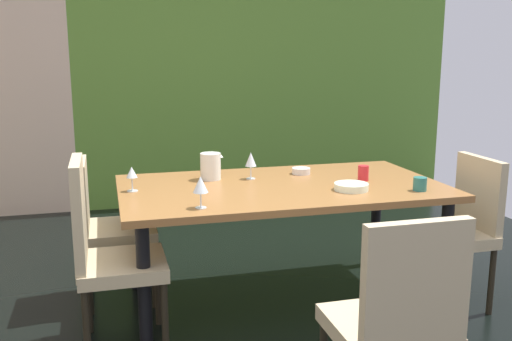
{
  "coord_description": "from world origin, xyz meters",
  "views": [
    {
      "loc": [
        -0.73,
        -2.64,
        1.53
      ],
      "look_at": [
        0.11,
        0.52,
        0.85
      ],
      "focal_mm": 40.0,
      "sensor_mm": 36.0,
      "label": 1
    }
  ],
  "objects_px": {
    "wine_glass_north": "(251,160)",
    "chair_head_near": "(397,318)",
    "wine_glass_front": "(200,185)",
    "wine_glass_near_shelf": "(132,173)",
    "dining_table": "(282,197)",
    "serving_bowl_near_window": "(301,171)",
    "chair_left_near": "(105,248)",
    "chair_right_near": "(459,223)",
    "serving_bowl_east": "(351,187)",
    "chair_left_far": "(106,222)",
    "pitcher_corner": "(211,166)",
    "cup_left": "(420,184)",
    "cup_center": "(363,173)"
  },
  "relations": [
    {
      "from": "dining_table",
      "to": "cup_center",
      "type": "relative_size",
      "value": 20.28
    },
    {
      "from": "wine_glass_north",
      "to": "pitcher_corner",
      "type": "height_order",
      "value": "wine_glass_north"
    },
    {
      "from": "chair_left_near",
      "to": "serving_bowl_near_window",
      "type": "relative_size",
      "value": 8.43
    },
    {
      "from": "chair_head_near",
      "to": "wine_glass_front",
      "type": "bearing_deg",
      "value": 121.64
    },
    {
      "from": "wine_glass_front",
      "to": "cup_center",
      "type": "distance_m",
      "value": 1.14
    },
    {
      "from": "wine_glass_front",
      "to": "pitcher_corner",
      "type": "xyz_separation_m",
      "value": [
        0.17,
        0.65,
        -0.04
      ]
    },
    {
      "from": "wine_glass_front",
      "to": "serving_bowl_near_window",
      "type": "bearing_deg",
      "value": 40.28
    },
    {
      "from": "wine_glass_front",
      "to": "chair_left_far",
      "type": "bearing_deg",
      "value": 124.46
    },
    {
      "from": "chair_left_near",
      "to": "wine_glass_near_shelf",
      "type": "xyz_separation_m",
      "value": [
        0.17,
        0.37,
        0.31
      ]
    },
    {
      "from": "wine_glass_near_shelf",
      "to": "chair_left_far",
      "type": "bearing_deg",
      "value": 123.48
    },
    {
      "from": "chair_head_near",
      "to": "dining_table",
      "type": "bearing_deg",
      "value": 91.7
    },
    {
      "from": "chair_left_far",
      "to": "chair_head_near",
      "type": "bearing_deg",
      "value": 32.84
    },
    {
      "from": "dining_table",
      "to": "cup_center",
      "type": "xyz_separation_m",
      "value": [
        0.52,
        -0.02,
        0.12
      ]
    },
    {
      "from": "chair_left_far",
      "to": "wine_glass_north",
      "type": "distance_m",
      "value": 0.97
    },
    {
      "from": "wine_glass_north",
      "to": "serving_bowl_near_window",
      "type": "distance_m",
      "value": 0.37
    },
    {
      "from": "wine_glass_north",
      "to": "chair_head_near",
      "type": "bearing_deg",
      "value": -83.44
    },
    {
      "from": "chair_right_near",
      "to": "serving_bowl_near_window",
      "type": "height_order",
      "value": "chair_right_near"
    },
    {
      "from": "chair_right_near",
      "to": "cup_center",
      "type": "distance_m",
      "value": 0.65
    },
    {
      "from": "wine_glass_north",
      "to": "serving_bowl_east",
      "type": "bearing_deg",
      "value": -42.03
    },
    {
      "from": "dining_table",
      "to": "cup_center",
      "type": "distance_m",
      "value": 0.54
    },
    {
      "from": "chair_left_far",
      "to": "serving_bowl_east",
      "type": "distance_m",
      "value": 1.5
    },
    {
      "from": "chair_left_far",
      "to": "pitcher_corner",
      "type": "distance_m",
      "value": 0.73
    },
    {
      "from": "chair_head_near",
      "to": "serving_bowl_east",
      "type": "bearing_deg",
      "value": 74.78
    },
    {
      "from": "chair_head_near",
      "to": "pitcher_corner",
      "type": "distance_m",
      "value": 1.7
    },
    {
      "from": "dining_table",
      "to": "cup_left",
      "type": "height_order",
      "value": "cup_left"
    },
    {
      "from": "chair_head_near",
      "to": "pitcher_corner",
      "type": "xyz_separation_m",
      "value": [
        -0.42,
        1.61,
        0.31
      ]
    },
    {
      "from": "serving_bowl_east",
      "to": "pitcher_corner",
      "type": "height_order",
      "value": "pitcher_corner"
    },
    {
      "from": "chair_right_near",
      "to": "wine_glass_north",
      "type": "relative_size",
      "value": 5.41
    },
    {
      "from": "serving_bowl_east",
      "to": "cup_left",
      "type": "distance_m",
      "value": 0.39
    },
    {
      "from": "serving_bowl_east",
      "to": "chair_left_near",
      "type": "bearing_deg",
      "value": -177.26
    },
    {
      "from": "cup_center",
      "to": "serving_bowl_east",
      "type": "bearing_deg",
      "value": -129.51
    },
    {
      "from": "chair_right_near",
      "to": "cup_left",
      "type": "xyz_separation_m",
      "value": [
        -0.31,
        -0.05,
        0.27
      ]
    },
    {
      "from": "serving_bowl_near_window",
      "to": "cup_center",
      "type": "bearing_deg",
      "value": -42.88
    },
    {
      "from": "serving_bowl_near_window",
      "to": "cup_center",
      "type": "distance_m",
      "value": 0.42
    },
    {
      "from": "cup_center",
      "to": "pitcher_corner",
      "type": "distance_m",
      "value": 0.95
    },
    {
      "from": "chair_left_far",
      "to": "chair_right_near",
      "type": "bearing_deg",
      "value": 73.7
    },
    {
      "from": "chair_left_near",
      "to": "chair_head_near",
      "type": "distance_m",
      "value": 1.51
    },
    {
      "from": "chair_left_near",
      "to": "wine_glass_north",
      "type": "height_order",
      "value": "chair_left_near"
    },
    {
      "from": "dining_table",
      "to": "chair_left_far",
      "type": "relative_size",
      "value": 2.14
    },
    {
      "from": "chair_left_near",
      "to": "wine_glass_north",
      "type": "relative_size",
      "value": 5.98
    },
    {
      "from": "dining_table",
      "to": "wine_glass_near_shelf",
      "type": "bearing_deg",
      "value": 175.82
    },
    {
      "from": "chair_left_near",
      "to": "wine_glass_near_shelf",
      "type": "height_order",
      "value": "chair_left_near"
    },
    {
      "from": "dining_table",
      "to": "serving_bowl_near_window",
      "type": "bearing_deg",
      "value": 50.52
    },
    {
      "from": "chair_right_near",
      "to": "serving_bowl_east",
      "type": "xyz_separation_m",
      "value": [
        -0.69,
        0.07,
        0.25
      ]
    },
    {
      "from": "wine_glass_front",
      "to": "pitcher_corner",
      "type": "bearing_deg",
      "value": 75.08
    },
    {
      "from": "wine_glass_front",
      "to": "wine_glass_near_shelf",
      "type": "bearing_deg",
      "value": 124.97
    },
    {
      "from": "wine_glass_front",
      "to": "serving_bowl_east",
      "type": "height_order",
      "value": "wine_glass_front"
    },
    {
      "from": "chair_left_near",
      "to": "serving_bowl_east",
      "type": "xyz_separation_m",
      "value": [
        1.39,
        0.07,
        0.22
      ]
    },
    {
      "from": "serving_bowl_east",
      "to": "serving_bowl_near_window",
      "type": "bearing_deg",
      "value": 104.76
    },
    {
      "from": "chair_head_near",
      "to": "serving_bowl_near_window",
      "type": "bearing_deg",
      "value": 83.84
    }
  ]
}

